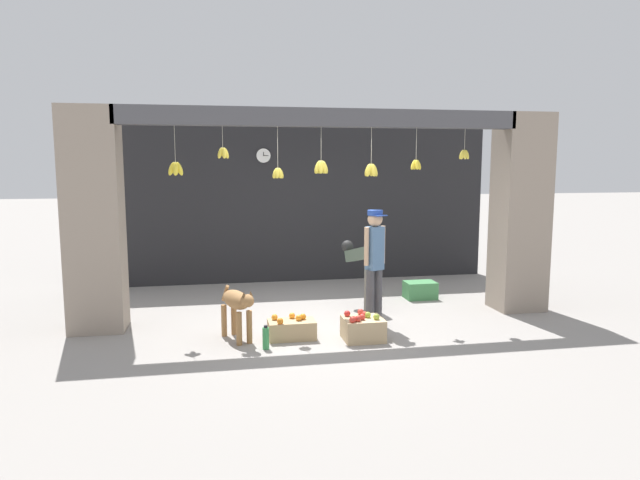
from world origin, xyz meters
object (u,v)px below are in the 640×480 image
(worker_stooping, at_px, (363,266))
(shopkeeper, at_px, (375,259))
(produce_box_green, at_px, (420,290))
(fruit_crate_apples, at_px, (363,328))
(fruit_crate_oranges, at_px, (292,329))
(wall_clock, at_px, (263,156))
(dog, at_px, (237,304))
(water_bottle, at_px, (266,338))

(worker_stooping, bearing_deg, shopkeeper, -117.49)
(shopkeeper, height_order, worker_stooping, shopkeeper)
(worker_stooping, distance_m, produce_box_green, 1.30)
(fruit_crate_apples, bearing_deg, worker_stooping, 74.98)
(fruit_crate_oranges, distance_m, produce_box_green, 2.90)
(fruit_crate_apples, distance_m, wall_clock, 4.34)
(worker_stooping, height_order, produce_box_green, worker_stooping)
(shopkeeper, relative_size, wall_clock, 5.85)
(worker_stooping, distance_m, fruit_crate_apples, 1.58)
(dog, distance_m, water_bottle, 0.60)
(shopkeeper, distance_m, fruit_crate_apples, 1.01)
(fruit_crate_oranges, height_order, wall_clock, wall_clock)
(fruit_crate_oranges, bearing_deg, produce_box_green, 36.52)
(produce_box_green, bearing_deg, dog, -150.87)
(produce_box_green, height_order, wall_clock, wall_clock)
(fruit_crate_apples, xyz_separation_m, wall_clock, (-0.88, 3.66, 2.16))
(worker_stooping, height_order, fruit_crate_apples, worker_stooping)
(dog, relative_size, worker_stooping, 0.79)
(water_bottle, bearing_deg, fruit_crate_apples, 6.40)
(worker_stooping, bearing_deg, fruit_crate_oranges, -157.66)
(produce_box_green, height_order, water_bottle, water_bottle)
(worker_stooping, height_order, wall_clock, wall_clock)
(fruit_crate_apples, relative_size, produce_box_green, 0.99)
(dog, bearing_deg, water_bottle, 14.43)
(fruit_crate_oranges, xyz_separation_m, fruit_crate_apples, (0.86, -0.21, 0.03))
(water_bottle, relative_size, wall_clock, 1.07)
(fruit_crate_oranges, distance_m, water_bottle, 0.49)
(water_bottle, xyz_separation_m, wall_clock, (0.33, 3.80, 2.17))
(worker_stooping, bearing_deg, wall_clock, 97.48)
(shopkeeper, xyz_separation_m, wall_clock, (-1.19, 3.08, 1.40))
(water_bottle, bearing_deg, dog, 127.76)
(shopkeeper, bearing_deg, fruit_crate_apples, 37.90)
(worker_stooping, distance_m, water_bottle, 2.31)
(fruit_crate_apples, bearing_deg, wall_clock, 103.57)
(dog, height_order, wall_clock, wall_clock)
(fruit_crate_apples, distance_m, water_bottle, 1.22)
(shopkeeper, bearing_deg, wall_clock, -93.00)
(wall_clock, bearing_deg, produce_box_green, -36.19)
(water_bottle, bearing_deg, shopkeeper, 25.28)
(shopkeeper, xyz_separation_m, fruit_crate_oranges, (-1.17, -0.37, -0.79))
(worker_stooping, bearing_deg, dog, -170.73)
(water_bottle, bearing_deg, produce_box_green, 37.65)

